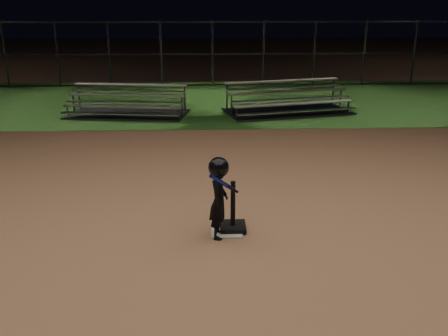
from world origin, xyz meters
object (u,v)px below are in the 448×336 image
at_px(home_plate, 227,231).
at_px(bleacher_left, 127,109).
at_px(child_batter, 219,196).
at_px(bleacher_right, 288,107).
at_px(batting_tee, 233,220).

distance_m(home_plate, bleacher_left, 8.27).
relative_size(child_batter, bleacher_right, 0.30).
xyz_separation_m(home_plate, child_batter, (-0.12, -0.14, 0.62)).
bearing_deg(batting_tee, child_batter, -135.09).
distance_m(batting_tee, bleacher_left, 8.24).
relative_size(home_plate, child_batter, 0.38).
bearing_deg(batting_tee, bleacher_left, 109.21).
distance_m(child_batter, bleacher_right, 8.47).
bearing_deg(child_batter, home_plate, -29.51).
bearing_deg(child_batter, bleacher_left, 27.05).
relative_size(child_batter, bleacher_left, 0.33).
xyz_separation_m(batting_tee, child_batter, (-0.21, -0.21, 0.48)).
bearing_deg(home_plate, batting_tee, 35.67).
bearing_deg(bleacher_right, bleacher_left, 168.32).
bearing_deg(batting_tee, bleacher_right, 75.14).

